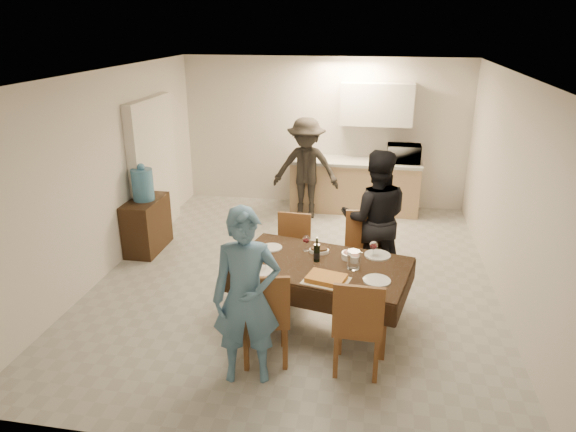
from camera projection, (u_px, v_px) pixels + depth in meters
The scene contains 33 objects.
floor at pixel (296, 276), 6.77m from camera, with size 5.00×6.00×0.02m, color #A1A29D.
ceiling at pixel (298, 73), 5.84m from camera, with size 5.00×6.00×0.02m, color white.
wall_back at pixel (324, 133), 9.07m from camera, with size 5.00×0.02×2.60m, color beige.
wall_front at pixel (229, 309), 3.55m from camera, with size 5.00×0.02×2.60m, color beige.
wall_left at pixel (109, 173), 6.71m from camera, with size 0.02×6.00×2.60m, color beige.
wall_right at pixel (511, 193), 5.90m from camera, with size 0.02×6.00×2.60m, color beige.
stub_partition at pixel (154, 167), 7.89m from camera, with size 0.15×1.40×2.10m, color silver.
kitchen_base_cabinet at pixel (354, 187), 8.99m from camera, with size 2.20×0.60×0.86m, color tan.
kitchen_worktop at pixel (356, 162), 8.82m from camera, with size 2.24×0.64×0.05m, color #AAABA6.
upper_cabinet at pixel (377, 104), 8.56m from camera, with size 1.20×0.34×0.70m, color silver.
dining_table at pixel (321, 266), 5.52m from camera, with size 2.03×1.44×0.72m.
chair_near_left at pixel (263, 309), 4.84m from camera, with size 0.55×0.56×0.55m.
chair_near_right at pixel (359, 318), 4.70m from camera, with size 0.47×0.47×0.54m.
chair_far_left at pixel (290, 248), 6.25m from camera, with size 0.44×0.44×0.50m.
chair_far_right at pixel (364, 250), 6.08m from camera, with size 0.51×0.51×0.55m.
console at pixel (147, 225), 7.44m from camera, with size 0.42×0.83×0.77m, color #322010.
water_jug at pixel (143, 185), 7.23m from camera, with size 0.30×0.30×0.45m, color #4C91C5.
wine_bottle at pixel (317, 249), 5.51m from camera, with size 0.07×0.07×0.28m, color black, non-canonical shape.
water_pitcher at pixel (353, 260), 5.37m from camera, with size 0.13×0.13×0.20m, color white.
savoury_tart at pixel (326, 278), 5.13m from camera, with size 0.44×0.33×0.06m, color gold.
salad_bowl at pixel (350, 256), 5.61m from camera, with size 0.18×0.18×0.07m, color silver.
mushroom_dish at pixel (319, 251), 5.77m from camera, with size 0.20×0.20×0.04m, color silver.
wine_glass_a at pixel (266, 261), 5.33m from camera, with size 0.09×0.09×0.21m, color white, non-canonical shape.
wine_glass_b at pixel (373, 249), 5.61m from camera, with size 0.09×0.09×0.20m, color white, non-canonical shape.
wine_glass_c at pixel (306, 243), 5.78m from camera, with size 0.09×0.09×0.19m, color white, non-canonical shape.
plate_near_left at pixel (260, 271), 5.33m from camera, with size 0.28×0.28×0.02m, color silver.
plate_near_right at pixel (377, 281), 5.13m from camera, with size 0.28×0.28×0.02m, color silver.
plate_far_left at pixel (272, 248), 5.88m from camera, with size 0.24×0.24×0.01m, color silver.
plate_far_right at pixel (377, 255), 5.69m from camera, with size 0.29×0.29×0.02m, color silver.
microwave at pixel (404, 154), 8.63m from camera, with size 0.55×0.37×0.31m, color silver.
person_near at pixel (246, 298), 4.59m from camera, with size 0.62×0.41×1.70m, color teal.
person_far at pixel (375, 219), 6.33m from camera, with size 0.85×0.66×1.75m, color black.
person_kitchen at pixel (306, 169), 8.55m from camera, with size 1.10×0.63×1.70m, color black.
Camera 1 is at (0.93, -5.97, 3.17)m, focal length 32.00 mm.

